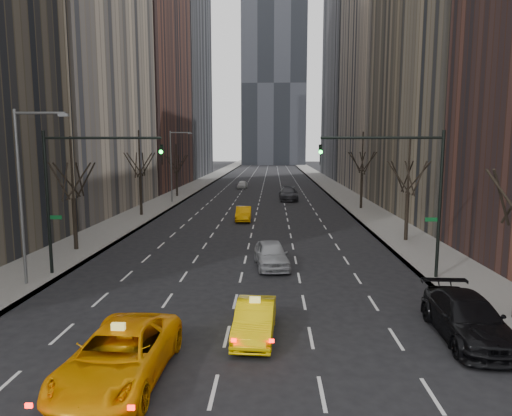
# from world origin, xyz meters

# --- Properties ---
(ground) EXTENTS (400.00, 400.00, 0.00)m
(ground) POSITION_xyz_m (0.00, 0.00, 0.00)
(ground) COLOR black
(ground) RESTS_ON ground
(sidewalk_left) EXTENTS (4.50, 320.00, 0.15)m
(sidewalk_left) POSITION_xyz_m (-12.25, 70.00, 0.07)
(sidewalk_left) COLOR slate
(sidewalk_left) RESTS_ON ground
(sidewalk_right) EXTENTS (4.50, 320.00, 0.15)m
(sidewalk_right) POSITION_xyz_m (12.25, 70.00, 0.07)
(sidewalk_right) COLOR slate
(sidewalk_right) RESTS_ON ground
(bld_left_far) EXTENTS (14.00, 28.00, 44.00)m
(bld_left_far) POSITION_xyz_m (-21.50, 66.00, 22.00)
(bld_left_far) COLOR brown
(bld_left_far) RESTS_ON ground
(bld_left_deep) EXTENTS (14.00, 30.00, 60.00)m
(bld_left_deep) POSITION_xyz_m (-21.50, 96.00, 30.00)
(bld_left_deep) COLOR #5E5E62
(bld_left_deep) RESTS_ON ground
(bld_right_far) EXTENTS (14.00, 28.00, 50.00)m
(bld_right_far) POSITION_xyz_m (21.50, 64.00, 25.00)
(bld_right_far) COLOR tan
(bld_right_far) RESTS_ON ground
(bld_right_deep) EXTENTS (14.00, 30.00, 58.00)m
(bld_right_deep) POSITION_xyz_m (21.50, 95.00, 29.00)
(bld_right_deep) COLOR #5E5E62
(bld_right_deep) RESTS_ON ground
(tower_far) EXTENTS (24.00, 24.00, 120.00)m
(tower_far) POSITION_xyz_m (2.00, 170.00, 60.00)
(tower_far) COLOR black
(tower_far) RESTS_ON ground
(tree_lw_b) EXTENTS (3.36, 3.50, 7.82)m
(tree_lw_b) POSITION_xyz_m (-12.00, 18.00, 3.72)
(tree_lw_b) COLOR black
(tree_lw_b) RESTS_ON ground
(tree_lw_c) EXTENTS (3.36, 3.50, 8.74)m
(tree_lw_c) POSITION_xyz_m (-12.00, 34.00, 4.04)
(tree_lw_c) COLOR black
(tree_lw_c) RESTS_ON ground
(tree_lw_d) EXTENTS (3.36, 3.50, 7.36)m
(tree_lw_d) POSITION_xyz_m (-12.00, 52.00, 3.56)
(tree_lw_d) COLOR black
(tree_lw_d) RESTS_ON ground
(tree_rw_b) EXTENTS (3.36, 3.50, 7.82)m
(tree_rw_b) POSITION_xyz_m (12.00, 22.00, 3.72)
(tree_rw_b) COLOR black
(tree_rw_b) RESTS_ON ground
(tree_rw_c) EXTENTS (3.36, 3.50, 8.74)m
(tree_rw_c) POSITION_xyz_m (12.00, 40.00, 4.04)
(tree_rw_c) COLOR black
(tree_rw_c) RESTS_ON ground
(traffic_mast_left) EXTENTS (6.69, 0.39, 8.00)m
(traffic_mast_left) POSITION_xyz_m (-9.11, 12.00, 5.49)
(traffic_mast_left) COLOR black
(traffic_mast_left) RESTS_ON ground
(traffic_mast_right) EXTENTS (6.69, 0.39, 8.00)m
(traffic_mast_right) POSITION_xyz_m (9.11, 12.00, 5.49)
(traffic_mast_right) COLOR black
(traffic_mast_right) RESTS_ON ground
(streetlight_near) EXTENTS (2.83, 0.22, 9.00)m
(streetlight_near) POSITION_xyz_m (-10.84, 10.00, 5.62)
(streetlight_near) COLOR slate
(streetlight_near) RESTS_ON ground
(streetlight_far) EXTENTS (2.83, 0.22, 9.00)m
(streetlight_far) POSITION_xyz_m (-10.84, 45.00, 5.62)
(streetlight_far) COLOR slate
(streetlight_far) RESTS_ON ground
(taxi_suv) EXTENTS (2.99, 6.13, 1.68)m
(taxi_suv) POSITION_xyz_m (-3.02, 0.53, 0.84)
(taxi_suv) COLOR #FFA105
(taxi_suv) RESTS_ON ground
(taxi_sedan) EXTENTS (1.65, 4.24, 1.37)m
(taxi_sedan) POSITION_xyz_m (1.09, 4.01, 0.69)
(taxi_sedan) COLOR yellow
(taxi_sedan) RESTS_ON ground
(silver_sedan_ahead) EXTENTS (2.44, 4.84, 1.58)m
(silver_sedan_ahead) POSITION_xyz_m (1.69, 14.28, 0.79)
(silver_sedan_ahead) COLOR #9B9EA3
(silver_sedan_ahead) RESTS_ON ground
(parked_suv_black) EXTENTS (2.43, 5.69, 1.64)m
(parked_suv_black) POSITION_xyz_m (9.20, 4.14, 0.82)
(parked_suv_black) COLOR black
(parked_suv_black) RESTS_ON ground
(far_taxi) EXTENTS (1.55, 4.21, 1.38)m
(far_taxi) POSITION_xyz_m (-1.09, 31.37, 0.69)
(far_taxi) COLOR #F9A005
(far_taxi) RESTS_ON ground
(far_suv_grey) EXTENTS (2.52, 6.01, 1.73)m
(far_suv_grey) POSITION_xyz_m (3.89, 48.57, 0.87)
(far_suv_grey) COLOR #333338
(far_suv_grey) RESTS_ON ground
(far_car_white) EXTENTS (1.77, 3.96, 1.32)m
(far_car_white) POSITION_xyz_m (-3.48, 65.61, 0.66)
(far_car_white) COLOR silver
(far_car_white) RESTS_ON ground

